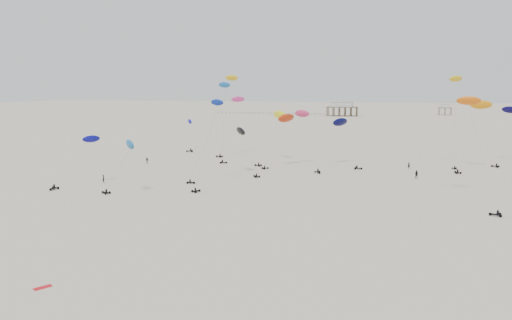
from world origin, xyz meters
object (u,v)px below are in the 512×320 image
(rig_4, at_px, (306,127))
(rig_8, at_px, (233,114))
(spectator_0, at_px, (104,183))
(pavilion_main, at_px, (342,110))
(pavilion_small, at_px, (445,110))

(rig_4, distance_m, rig_8, 28.84)
(rig_8, distance_m, spectator_0, 51.41)
(pavilion_main, distance_m, rig_4, 225.31)
(rig_4, bearing_deg, rig_8, -61.57)
(pavilion_small, relative_size, rig_4, 0.51)
(pavilion_small, distance_m, rig_4, 261.24)
(rig_4, height_order, rig_8, rig_8)
(rig_4, distance_m, spectator_0, 51.51)
(pavilion_main, height_order, rig_8, rig_8)
(pavilion_small, xyz_separation_m, spectator_0, (-95.31, -287.72, -3.49))
(pavilion_small, xyz_separation_m, rig_8, (-81.49, -239.76, 8.86))
(rig_8, bearing_deg, pavilion_small, -8.90)
(spectator_0, bearing_deg, pavilion_small, -58.22)
(pavilion_main, relative_size, spectator_0, 10.15)
(pavilion_small, relative_size, rig_8, 0.50)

